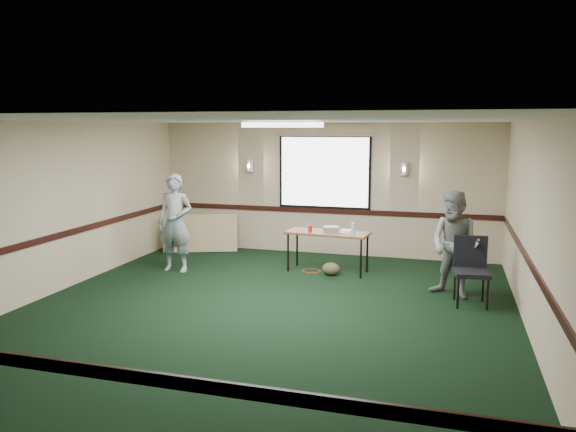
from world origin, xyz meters
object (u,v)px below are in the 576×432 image
(person_left, at_px, (175,223))
(person_right, at_px, (455,245))
(folding_table, at_px, (328,235))
(projector, at_px, (331,229))
(conference_chair, at_px, (471,265))

(person_left, xyz_separation_m, person_right, (4.87, -0.25, -0.07))
(folding_table, height_order, projector, projector)
(conference_chair, relative_size, person_right, 0.61)
(conference_chair, bearing_deg, person_left, 168.17)
(conference_chair, xyz_separation_m, person_left, (-5.10, 0.51, 0.31))
(projector, xyz_separation_m, conference_chair, (2.38, -1.28, -0.20))
(folding_table, xyz_separation_m, conference_chair, (2.43, -1.21, -0.10))
(folding_table, height_order, person_left, person_left)
(folding_table, relative_size, person_left, 0.85)
(conference_chair, height_order, person_right, person_right)
(projector, relative_size, conference_chair, 0.27)
(folding_table, bearing_deg, conference_chair, -21.28)
(projector, height_order, person_left, person_left)
(conference_chair, xyz_separation_m, person_right, (-0.24, 0.26, 0.24))
(person_left, bearing_deg, person_right, -4.65)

